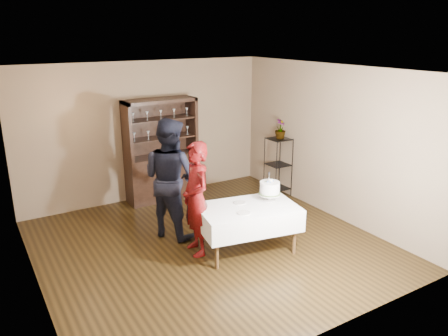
{
  "coord_description": "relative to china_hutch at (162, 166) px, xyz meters",
  "views": [
    {
      "loc": [
        -3.02,
        -5.43,
        3.22
      ],
      "look_at": [
        0.33,
        0.1,
        1.19
      ],
      "focal_mm": 35.0,
      "sensor_mm": 36.0,
      "label": 1
    }
  ],
  "objects": [
    {
      "name": "cake_table",
      "position": [
        0.21,
        -2.72,
        -0.11
      ],
      "size": [
        1.6,
        1.15,
        0.73
      ],
      "rotation": [
        0.0,
        0.0,
        -0.19
      ],
      "color": "white",
      "rests_on": "floor"
    },
    {
      "name": "back_wall",
      "position": [
        -0.2,
        0.25,
        0.69
      ],
      "size": [
        5.0,
        0.02,
        2.7
      ],
      "primitive_type": "cube",
      "color": "brown",
      "rests_on": "floor"
    },
    {
      "name": "wall_right",
      "position": [
        2.3,
        -2.25,
        0.69
      ],
      "size": [
        0.02,
        5.0,
        2.7
      ],
      "primitive_type": "cube",
      "color": "brown",
      "rests_on": "floor"
    },
    {
      "name": "ceiling",
      "position": [
        -0.2,
        -2.25,
        2.04
      ],
      "size": [
        5.0,
        5.0,
        0.0
      ],
      "primitive_type": "plane",
      "rotation": [
        3.14,
        0.0,
        0.0
      ],
      "color": "white",
      "rests_on": "back_wall"
    },
    {
      "name": "cake",
      "position": [
        0.63,
        -2.68,
        0.25
      ],
      "size": [
        0.38,
        0.38,
        0.47
      ],
      "rotation": [
        0.0,
        0.0,
        -0.29
      ],
      "color": "beige",
      "rests_on": "cake_table"
    },
    {
      "name": "floor",
      "position": [
        -0.2,
        -2.25,
        -0.66
      ],
      "size": [
        5.0,
        5.0,
        0.0
      ],
      "primitive_type": "plane",
      "color": "black",
      "rests_on": "ground"
    },
    {
      "name": "china_hutch",
      "position": [
        0.0,
        0.0,
        0.0
      ],
      "size": [
        1.4,
        0.48,
        2.0
      ],
      "color": "black",
      "rests_on": "floor"
    },
    {
      "name": "potted_plant",
      "position": [
        2.09,
        -1.07,
        0.72
      ],
      "size": [
        0.3,
        0.3,
        0.39
      ],
      "primitive_type": "imported",
      "rotation": [
        0.0,
        0.0,
        0.56
      ],
      "color": "#4A6932",
      "rests_on": "plant_etagere"
    },
    {
      "name": "man",
      "position": [
        -0.53,
        -1.57,
        0.31
      ],
      "size": [
        1.09,
        1.18,
        1.95
      ],
      "primitive_type": "imported",
      "rotation": [
        0.0,
        0.0,
        2.04
      ],
      "color": "black",
      "rests_on": "floor"
    },
    {
      "name": "plate_far",
      "position": [
        0.18,
        -2.54,
        0.07
      ],
      "size": [
        0.24,
        0.24,
        0.01
      ],
      "primitive_type": "cylinder",
      "rotation": [
        0.0,
        0.0,
        -0.4
      ],
      "color": "beige",
      "rests_on": "cake_table"
    },
    {
      "name": "woman",
      "position": [
        -0.47,
        -2.36,
        0.2
      ],
      "size": [
        0.48,
        0.67,
        1.73
      ],
      "primitive_type": "imported",
      "rotation": [
        0.0,
        0.0,
        -1.67
      ],
      "color": "#3C0705",
      "rests_on": "floor"
    },
    {
      "name": "wall_left",
      "position": [
        -2.7,
        -2.25,
        0.69
      ],
      "size": [
        0.02,
        5.0,
        2.7
      ],
      "primitive_type": "cube",
      "color": "brown",
      "rests_on": "floor"
    },
    {
      "name": "plate_near",
      "position": [
        0.01,
        -2.9,
        0.07
      ],
      "size": [
        0.23,
        0.23,
        0.01
      ],
      "primitive_type": "cylinder",
      "rotation": [
        0.0,
        0.0,
        0.25
      ],
      "color": "beige",
      "rests_on": "cake_table"
    },
    {
      "name": "plant_etagere",
      "position": [
        2.08,
        -1.05,
        -0.01
      ],
      "size": [
        0.42,
        0.42,
        1.2
      ],
      "color": "black",
      "rests_on": "floor"
    }
  ]
}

